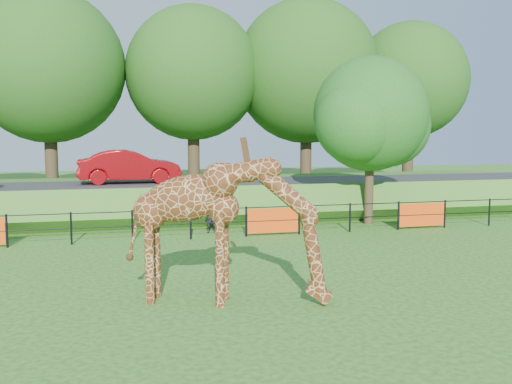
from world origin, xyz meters
TOP-DOWN VIEW (x-y plane):
  - ground at (0.00, 0.00)m, footprint 90.00×90.00m
  - giraffe at (-0.13, 0.39)m, footprint 4.55×2.34m
  - perimeter_fence at (0.00, 8.00)m, footprint 28.07×0.10m
  - embankment at (0.00, 15.50)m, footprint 40.00×9.00m
  - road at (0.00, 14.00)m, footprint 40.00×5.00m
  - car_red at (-1.91, 14.78)m, footprint 4.64×1.77m
  - visitor at (0.91, 9.10)m, footprint 0.51×0.36m
  - tree_east at (7.60, 9.63)m, footprint 5.40×4.71m
  - bg_tree_line at (1.89, 22.00)m, footprint 37.30×8.80m

SIDE VIEW (x-z plane):
  - ground at x=0.00m, z-range 0.00..0.00m
  - perimeter_fence at x=0.00m, z-range 0.00..1.10m
  - embankment at x=0.00m, z-range 0.00..1.30m
  - visitor at x=0.91m, z-range 0.00..1.35m
  - road at x=0.00m, z-range 1.30..1.42m
  - giraffe at x=-0.13m, z-range 0.00..3.24m
  - car_red at x=-1.91m, z-range 1.42..2.93m
  - tree_east at x=7.60m, z-range 0.90..7.66m
  - bg_tree_line at x=1.89m, z-range 1.28..13.10m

